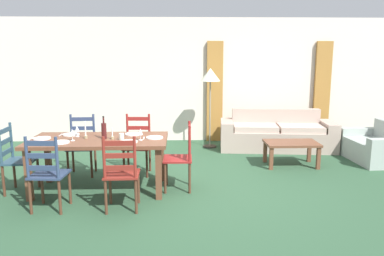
# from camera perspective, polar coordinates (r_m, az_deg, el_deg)

# --- Properties ---
(ground_plane) EXTENTS (9.60, 9.60, 0.02)m
(ground_plane) POSITION_cam_1_polar(r_m,az_deg,el_deg) (5.49, 0.37, -9.34)
(ground_plane) COLOR #2C4F34
(wall_far) EXTENTS (9.60, 0.16, 2.70)m
(wall_far) POSITION_cam_1_polar(r_m,az_deg,el_deg) (8.46, -0.51, 7.24)
(wall_far) COLOR silver
(wall_far) RESTS_ON ground_plane
(curtain_panel_left) EXTENTS (0.35, 0.08, 2.20)m
(curtain_panel_left) POSITION_cam_1_polar(r_m,az_deg,el_deg) (8.38, 3.45, 5.46)
(curtain_panel_left) COLOR #AD7634
(curtain_panel_left) RESTS_ON ground_plane
(curtain_panel_right) EXTENTS (0.35, 0.08, 2.20)m
(curtain_panel_right) POSITION_cam_1_polar(r_m,az_deg,el_deg) (8.93, 19.04, 5.22)
(curtain_panel_right) COLOR #AD7634
(curtain_panel_right) RESTS_ON ground_plane
(dining_table) EXTENTS (1.90, 0.96, 0.75)m
(dining_table) POSITION_cam_1_polar(r_m,az_deg,el_deg) (5.43, -13.90, -2.46)
(dining_table) COLOR brown
(dining_table) RESTS_ON ground_plane
(dining_chair_near_left) EXTENTS (0.45, 0.43, 0.96)m
(dining_chair_near_left) POSITION_cam_1_polar(r_m,az_deg,el_deg) (4.94, -21.02, -6.43)
(dining_chair_near_left) COLOR navy
(dining_chair_near_left) RESTS_ON ground_plane
(dining_chair_near_right) EXTENTS (0.43, 0.41, 0.96)m
(dining_chair_near_right) POSITION_cam_1_polar(r_m,az_deg,el_deg) (4.70, -10.63, -6.73)
(dining_chair_near_right) COLOR maroon
(dining_chair_near_right) RESTS_ON ground_plane
(dining_chair_far_left) EXTENTS (0.44, 0.42, 0.96)m
(dining_chair_far_left) POSITION_cam_1_polar(r_m,az_deg,el_deg) (6.30, -16.30, -2.48)
(dining_chair_far_left) COLOR navy
(dining_chair_far_left) RESTS_ON ground_plane
(dining_chair_far_right) EXTENTS (0.45, 0.43, 0.96)m
(dining_chair_far_right) POSITION_cam_1_polar(r_m,az_deg,el_deg) (6.14, -8.25, -2.50)
(dining_chair_far_right) COLOR maroon
(dining_chair_far_right) RESTS_ON ground_plane
(dining_chair_head_west) EXTENTS (0.41, 0.43, 0.96)m
(dining_chair_head_west) POSITION_cam_1_polar(r_m,az_deg,el_deg) (5.79, -25.06, -4.25)
(dining_chair_head_west) COLOR #2B4658
(dining_chair_head_west) RESTS_ON ground_plane
(dining_chair_head_east) EXTENTS (0.41, 0.43, 0.96)m
(dining_chair_head_east) POSITION_cam_1_polar(r_m,az_deg,el_deg) (5.36, -1.63, -4.36)
(dining_chair_head_east) COLOR maroon
(dining_chair_head_east) RESTS_ON ground_plane
(dinner_plate_near_left) EXTENTS (0.24, 0.24, 0.02)m
(dinner_plate_near_left) POSITION_cam_1_polar(r_m,az_deg,el_deg) (5.29, -19.28, -2.05)
(dinner_plate_near_left) COLOR white
(dinner_plate_near_left) RESTS_ON dining_table
(fork_near_left) EXTENTS (0.03, 0.17, 0.01)m
(fork_near_left) POSITION_cam_1_polar(r_m,az_deg,el_deg) (5.34, -20.82, -2.10)
(fork_near_left) COLOR silver
(fork_near_left) RESTS_ON dining_table
(dinner_plate_near_right) EXTENTS (0.24, 0.24, 0.02)m
(dinner_plate_near_right) POSITION_cam_1_polar(r_m,az_deg,el_deg) (5.09, -9.56, -2.06)
(dinner_plate_near_right) COLOR white
(dinner_plate_near_right) RESTS_ON dining_table
(fork_near_right) EXTENTS (0.03, 0.17, 0.01)m
(fork_near_right) POSITION_cam_1_polar(r_m,az_deg,el_deg) (5.11, -11.23, -2.13)
(fork_near_right) COLOR silver
(fork_near_right) RESTS_ON dining_table
(dinner_plate_far_left) EXTENTS (0.24, 0.24, 0.02)m
(dinner_plate_far_left) POSITION_cam_1_polar(r_m,az_deg,el_deg) (5.76, -17.82, -0.94)
(dinner_plate_far_left) COLOR white
(dinner_plate_far_left) RESTS_ON dining_table
(fork_far_left) EXTENTS (0.02, 0.17, 0.01)m
(fork_far_left) POSITION_cam_1_polar(r_m,az_deg,el_deg) (5.80, -19.25, -1.00)
(fork_far_left) COLOR silver
(fork_far_left) RESTS_ON dining_table
(dinner_plate_far_right) EXTENTS (0.24, 0.24, 0.02)m
(dinner_plate_far_right) POSITION_cam_1_polar(r_m,az_deg,el_deg) (5.58, -8.89, -0.92)
(dinner_plate_far_right) COLOR white
(dinner_plate_far_right) RESTS_ON dining_table
(fork_far_right) EXTENTS (0.02, 0.17, 0.01)m
(fork_far_right) POSITION_cam_1_polar(r_m,az_deg,el_deg) (5.60, -10.42, -0.98)
(fork_far_right) COLOR silver
(fork_far_right) RESTS_ON dining_table
(dinner_plate_head_west) EXTENTS (0.24, 0.24, 0.02)m
(dinner_plate_head_west) POSITION_cam_1_polar(r_m,az_deg,el_deg) (5.62, -21.75, -1.47)
(dinner_plate_head_west) COLOR white
(dinner_plate_head_west) RESTS_ON dining_table
(fork_head_west) EXTENTS (0.02, 0.17, 0.01)m
(fork_head_west) POSITION_cam_1_polar(r_m,az_deg,el_deg) (5.68, -23.17, -1.52)
(fork_head_west) COLOR silver
(fork_head_west) RESTS_ON dining_table
(dinner_plate_head_east) EXTENTS (0.24, 0.24, 0.02)m
(dinner_plate_head_east) POSITION_cam_1_polar(r_m,az_deg,el_deg) (5.30, -5.67, -1.45)
(dinner_plate_head_east) COLOR white
(dinner_plate_head_east) RESTS_ON dining_table
(fork_head_east) EXTENTS (0.02, 0.17, 0.01)m
(fork_head_east) POSITION_cam_1_polar(r_m,az_deg,el_deg) (5.31, -7.29, -1.52)
(fork_head_east) COLOR silver
(fork_head_east) RESTS_ON dining_table
(wine_bottle) EXTENTS (0.07, 0.07, 0.32)m
(wine_bottle) POSITION_cam_1_polar(r_m,az_deg,el_deg) (5.37, -13.17, -0.35)
(wine_bottle) COLOR #471919
(wine_bottle) RESTS_ON dining_table
(wine_glass_near_left) EXTENTS (0.06, 0.06, 0.16)m
(wine_glass_near_left) POSITION_cam_1_polar(r_m,az_deg,el_deg) (5.35, -17.65, -0.68)
(wine_glass_near_left) COLOR white
(wine_glass_near_left) RESTS_ON dining_table
(wine_glass_near_right) EXTENTS (0.06, 0.06, 0.16)m
(wine_glass_near_right) POSITION_cam_1_polar(r_m,az_deg,el_deg) (5.18, -7.80, -0.64)
(wine_glass_near_right) COLOR white
(wine_glass_near_right) RESTS_ON dining_table
(wine_glass_far_left) EXTENTS (0.06, 0.06, 0.16)m
(wine_glass_far_left) POSITION_cam_1_polar(r_m,az_deg,el_deg) (5.61, -16.98, -0.14)
(wine_glass_far_left) COLOR white
(wine_glass_far_left) RESTS_ON dining_table
(coffee_cup_primary) EXTENTS (0.07, 0.07, 0.09)m
(coffee_cup_primary) POSITION_cam_1_polar(r_m,az_deg,el_deg) (5.26, -10.61, -1.27)
(coffee_cup_primary) COLOR beige
(coffee_cup_primary) RESTS_ON dining_table
(candle_tall) EXTENTS (0.05, 0.05, 0.25)m
(candle_tall) POSITION_cam_1_polar(r_m,az_deg,el_deg) (5.46, -15.78, -0.81)
(candle_tall) COLOR #998C66
(candle_tall) RESTS_ON dining_table
(candle_short) EXTENTS (0.05, 0.05, 0.16)m
(candle_short) POSITION_cam_1_polar(r_m,az_deg,el_deg) (5.32, -11.95, -1.21)
(candle_short) COLOR #998C66
(candle_short) RESTS_ON dining_table
(couch) EXTENTS (2.35, 1.02, 0.80)m
(couch) POSITION_cam_1_polar(r_m,az_deg,el_deg) (7.92, 12.65, -1.01)
(couch) COLOR tan
(couch) RESTS_ON ground_plane
(coffee_table) EXTENTS (0.90, 0.56, 0.42)m
(coffee_table) POSITION_cam_1_polar(r_m,az_deg,el_deg) (6.75, 14.78, -2.60)
(coffee_table) COLOR brown
(coffee_table) RESTS_ON ground_plane
(armchair_upholstered) EXTENTS (0.87, 1.20, 0.72)m
(armchair_upholstered) POSITION_cam_1_polar(r_m,az_deg,el_deg) (7.64, 26.26, -2.64)
(armchair_upholstered) COLOR #A1ACA4
(armchair_upholstered) RESTS_ON ground_plane
(standing_lamp) EXTENTS (0.40, 0.40, 1.64)m
(standing_lamp) POSITION_cam_1_polar(r_m,az_deg,el_deg) (7.73, 2.79, 7.33)
(standing_lamp) COLOR #332D28
(standing_lamp) RESTS_ON ground_plane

